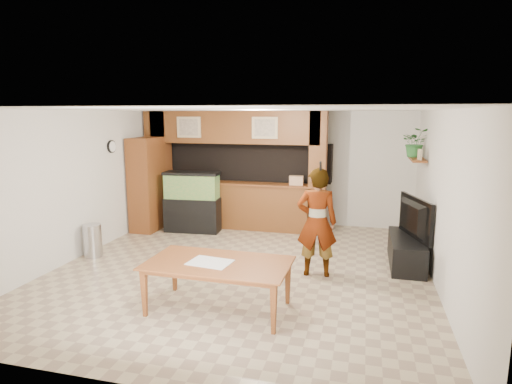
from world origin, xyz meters
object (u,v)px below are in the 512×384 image
(person, at_px, (317,222))
(television, at_px, (408,218))
(pantry_cabinet, at_px, (147,184))
(aquarium, at_px, (192,203))
(dining_table, at_px, (217,287))

(person, bearing_deg, television, -157.03)
(pantry_cabinet, xyz_separation_m, aquarium, (1.01, 0.10, -0.38))
(television, bearing_deg, aquarium, 58.33)
(television, relative_size, person, 0.69)
(aquarium, bearing_deg, person, -37.63)
(aquarium, bearing_deg, television, -18.15)
(pantry_cabinet, distance_m, television, 5.44)
(pantry_cabinet, distance_m, person, 4.32)
(pantry_cabinet, bearing_deg, person, -24.90)
(pantry_cabinet, bearing_deg, aquarium, 5.65)
(dining_table, bearing_deg, person, 56.66)
(pantry_cabinet, relative_size, dining_table, 1.10)
(dining_table, bearing_deg, television, 44.94)
(dining_table, bearing_deg, aquarium, 118.25)
(aquarium, height_order, television, aquarium)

